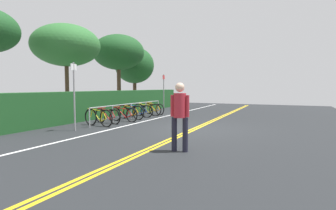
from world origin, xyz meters
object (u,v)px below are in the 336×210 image
(bicycle_3, at_px, (130,112))
(tree_extra, at_px, (135,65))
(bicycle_1, at_px, (108,116))
(tree_mid, at_px, (66,46))
(bicycle_4, at_px, (138,111))
(sign_post_near, at_px, (74,90))
(pedestrian, at_px, (180,112))
(tree_far_right, at_px, (119,53))
(sign_post_far, at_px, (164,90))
(bicycle_2, at_px, (123,114))
(bicycle_6, at_px, (154,109))
(bicycle_5, at_px, (147,110))
(bike_rack, at_px, (131,107))
(bicycle_0, at_px, (98,117))

(bicycle_3, relative_size, tree_extra, 0.37)
(bicycle_1, bearing_deg, tree_mid, 75.84)
(bicycle_4, xyz_separation_m, sign_post_near, (-4.82, -0.12, 1.19))
(pedestrian, relative_size, tree_far_right, 0.34)
(sign_post_far, xyz_separation_m, tree_extra, (3.23, 4.15, 1.94))
(bicycle_1, xyz_separation_m, bicycle_4, (2.65, -0.02, -0.00))
(pedestrian, height_order, sign_post_far, sign_post_far)
(bicycle_2, xyz_separation_m, pedestrian, (-4.47, -4.72, 0.69))
(bicycle_1, relative_size, tree_extra, 0.34)
(bicycle_6, bearing_deg, tree_mid, 138.08)
(bicycle_5, bearing_deg, sign_post_near, -179.35)
(bike_rack, distance_m, tree_far_right, 5.97)
(bicycle_2, distance_m, bicycle_3, 0.92)
(bicycle_5, relative_size, pedestrian, 0.95)
(bicycle_3, bearing_deg, bicycle_5, -0.92)
(tree_mid, bearing_deg, bicycle_4, -60.44)
(bicycle_6, distance_m, tree_mid, 6.01)
(tree_extra, bearing_deg, bicycle_2, -151.94)
(bicycle_1, height_order, pedestrian, pedestrian)
(pedestrian, xyz_separation_m, sign_post_far, (9.15, 4.78, 0.44))
(sign_post_near, xyz_separation_m, tree_mid, (2.99, 3.36, 2.29))
(bicycle_3, height_order, pedestrian, pedestrian)
(bicycle_1, height_order, tree_mid, tree_mid)
(bicycle_6, bearing_deg, tree_extra, 42.66)
(bicycle_6, xyz_separation_m, tree_mid, (-3.65, 3.27, 3.48))
(bicycle_4, xyz_separation_m, tree_far_right, (2.82, 3.19, 3.66))
(sign_post_near, relative_size, tree_far_right, 0.49)
(tree_far_right, height_order, tree_extra, tree_far_right)
(bicycle_3, relative_size, bicycle_4, 1.10)
(bicycle_4, height_order, sign_post_far, sign_post_far)
(bicycle_0, bearing_deg, pedestrian, -119.51)
(bicycle_5, height_order, tree_far_right, tree_far_right)
(sign_post_near, bearing_deg, tree_extra, 20.50)
(bicycle_1, bearing_deg, sign_post_near, -176.20)
(sign_post_far, xyz_separation_m, tree_far_right, (-0.14, 3.34, 2.53))
(sign_post_far, bearing_deg, tree_far_right, 92.45)
(bicycle_1, bearing_deg, bicycle_6, -0.78)
(bicycle_0, distance_m, sign_post_near, 1.80)
(bicycle_0, distance_m, bicycle_4, 3.46)
(bicycle_1, relative_size, bicycle_2, 0.97)
(bike_rack, distance_m, pedestrian, 7.22)
(bicycle_1, distance_m, tree_extra, 10.16)
(bicycle_4, distance_m, sign_post_far, 3.17)
(pedestrian, xyz_separation_m, tree_far_right, (9.00, 8.12, 2.98))
(sign_post_far, relative_size, tree_mid, 0.50)
(sign_post_far, relative_size, tree_extra, 0.50)
(bike_rack, height_order, bicycle_3, bike_rack)
(bicycle_0, relative_size, tree_mid, 0.35)
(bike_rack, distance_m, bicycle_3, 0.27)
(bike_rack, distance_m, bicycle_0, 2.63)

